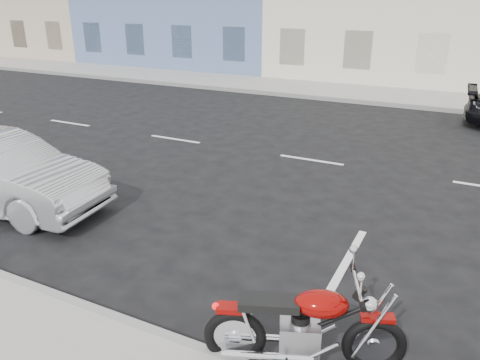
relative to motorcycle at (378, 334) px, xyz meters
The scene contains 4 objects.
ground 6.41m from the motorcycle, 97.49° to the left, with size 120.00×120.00×0.00m, color black.
sidewalk_far 16.13m from the motorcycle, 111.21° to the left, with size 80.00×3.40×0.15m, color gray.
curb_far 14.56m from the motorcycle, 113.63° to the left, with size 80.00×0.12×0.16m, color gray.
motorcycle is the anchor object (origin of this frame).
Camera 1 is at (1.32, -10.45, 3.72)m, focal length 35.00 mm.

